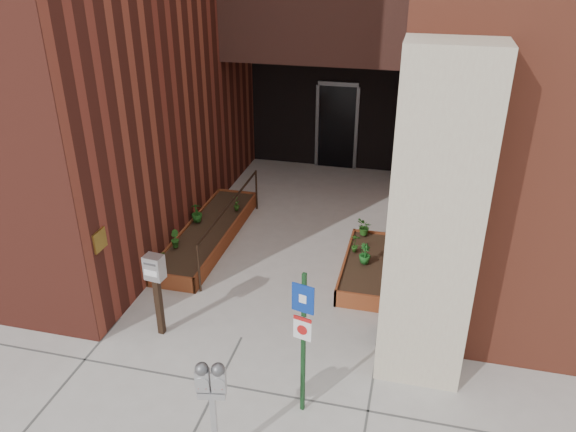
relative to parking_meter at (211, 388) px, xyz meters
The scene contains 14 objects.
ground 2.48m from the parking_meter, 100.97° to the left, with size 80.00×80.00×0.00m, color #9E9991.
planter_left 5.35m from the parking_meter, 112.03° to the left, with size 0.90×3.60×0.30m.
planter_right 4.63m from the parking_meter, 74.91° to the left, with size 0.80×2.20×0.30m.
handrail 5.05m from the parking_meter, 106.97° to the left, with size 0.04×3.34×0.90m.
parking_meter is the anchor object (origin of this frame).
sign_post 1.27m from the parking_meter, 52.67° to the left, with size 0.27×0.10×2.02m.
payment_dropbox 2.58m from the parking_meter, 128.99° to the left, with size 0.29×0.23×1.34m.
shrub_left_a 4.04m from the parking_meter, 124.77° to the left, with size 0.29×0.29×0.32m, color #205919.
shrub_left_b 4.64m from the parking_meter, 119.60° to the left, with size 0.18×0.18×0.32m, color #225819.
shrub_left_c 5.57m from the parking_meter, 114.21° to the left, with size 0.22×0.22×0.39m, color #1C5317.
shrub_left_d 5.98m from the parking_meter, 106.32° to the left, with size 0.20×0.20×0.38m, color #275618.
shrub_right_a 4.46m from the parking_meter, 75.00° to the left, with size 0.20×0.20×0.36m, color #1B6120.
shrub_right_b 4.74m from the parking_meter, 78.58° to the left, with size 0.19×0.19×0.36m, color #265D1A.
shrub_right_c 5.41m from the parking_meter, 79.16° to the left, with size 0.29×0.29×0.32m, color #255B1A.
Camera 1 is at (2.27, -6.31, 5.36)m, focal length 35.00 mm.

